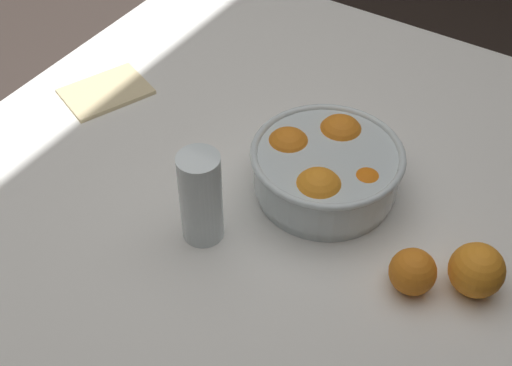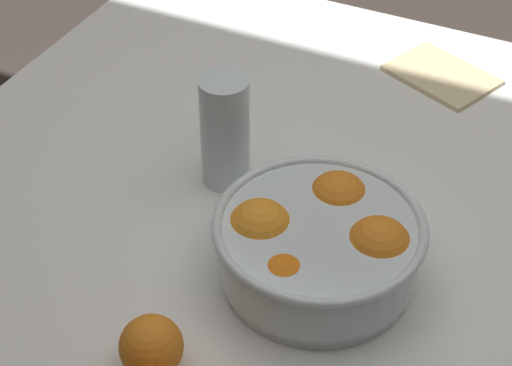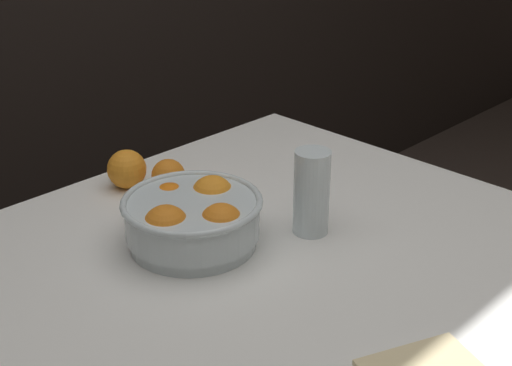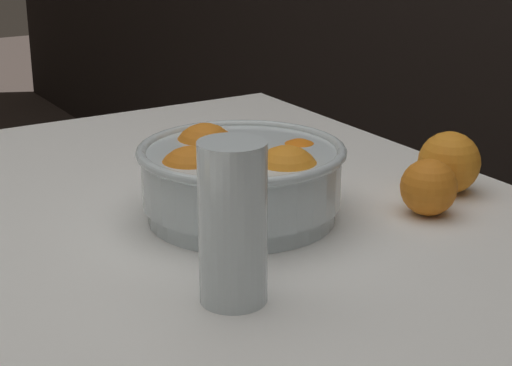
# 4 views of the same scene
# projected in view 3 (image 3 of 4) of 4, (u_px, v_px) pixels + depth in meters

# --- Properties ---
(dining_table) EXTENTS (1.16, 1.01, 0.74)m
(dining_table) POSITION_uv_depth(u_px,v_px,m) (257.00, 305.00, 1.23)
(dining_table) COLOR white
(dining_table) RESTS_ON ground_plane
(fruit_bowl) EXTENTS (0.25, 0.25, 0.10)m
(fruit_bowl) POSITION_uv_depth(u_px,v_px,m) (193.00, 218.00, 1.25)
(fruit_bowl) COLOR silver
(fruit_bowl) RESTS_ON dining_table
(juice_glass) EXTENTS (0.07, 0.07, 0.16)m
(juice_glass) POSITION_uv_depth(u_px,v_px,m) (311.00, 195.00, 1.28)
(juice_glass) COLOR #F4A314
(juice_glass) RESTS_ON dining_table
(orange_loose_near_bowl) EXTENTS (0.07, 0.07, 0.07)m
(orange_loose_near_bowl) POSITION_uv_depth(u_px,v_px,m) (168.00, 176.00, 1.45)
(orange_loose_near_bowl) COLOR orange
(orange_loose_near_bowl) RESTS_ON dining_table
(orange_loose_front) EXTENTS (0.08, 0.08, 0.08)m
(orange_loose_front) POSITION_uv_depth(u_px,v_px,m) (127.00, 169.00, 1.47)
(orange_loose_front) COLOR orange
(orange_loose_front) RESTS_ON dining_table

